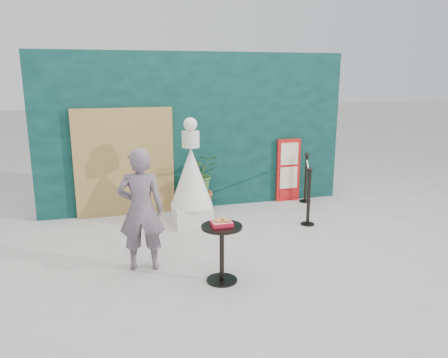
# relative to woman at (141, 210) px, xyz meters

# --- Properties ---
(ground) EXTENTS (60.00, 60.00, 0.00)m
(ground) POSITION_rel_woman_xyz_m (1.36, -0.49, -0.84)
(ground) COLOR #ADAAA5
(ground) RESTS_ON ground
(back_wall) EXTENTS (6.00, 0.30, 3.00)m
(back_wall) POSITION_rel_woman_xyz_m (1.36, 2.66, 0.66)
(back_wall) COLOR black
(back_wall) RESTS_ON ground
(bamboo_fence) EXTENTS (1.80, 0.08, 2.00)m
(bamboo_fence) POSITION_rel_woman_xyz_m (-0.04, 2.45, 0.16)
(bamboo_fence) COLOR tan
(bamboo_fence) RESTS_ON ground
(woman) EXTENTS (0.68, 0.51, 1.67)m
(woman) POSITION_rel_woman_xyz_m (0.00, 0.00, 0.00)
(woman) COLOR slate
(woman) RESTS_ON ground
(menu_board) EXTENTS (0.50, 0.07, 1.30)m
(menu_board) POSITION_rel_woman_xyz_m (3.26, 2.46, -0.19)
(menu_board) COLOR red
(menu_board) RESTS_ON ground
(statue) EXTENTS (0.74, 0.74, 1.88)m
(statue) POSITION_rel_woman_xyz_m (1.02, 1.55, -0.07)
(statue) COLOR silver
(statue) RESTS_ON ground
(cafe_table) EXTENTS (0.52, 0.52, 0.75)m
(cafe_table) POSITION_rel_woman_xyz_m (0.92, -0.67, -0.34)
(cafe_table) COLOR black
(cafe_table) RESTS_ON ground
(food_basket) EXTENTS (0.26, 0.19, 0.11)m
(food_basket) POSITION_rel_woman_xyz_m (0.93, -0.67, -0.05)
(food_basket) COLOR red
(food_basket) RESTS_ON cafe_table
(planter) EXTENTS (0.66, 0.58, 1.13)m
(planter) POSITION_rel_woman_xyz_m (1.34, 2.23, -0.18)
(planter) COLOR brown
(planter) RESTS_ON ground
(stanchion_barrier) EXTENTS (0.84, 1.54, 1.03)m
(stanchion_barrier) POSITION_rel_woman_xyz_m (3.27, 1.62, -0.34)
(stanchion_barrier) COLOR black
(stanchion_barrier) RESTS_ON ground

